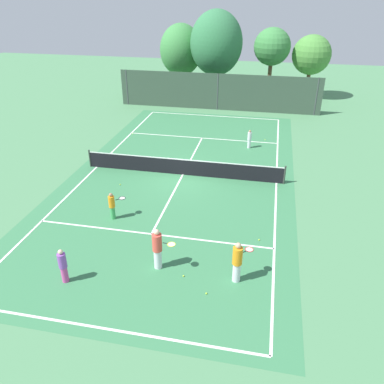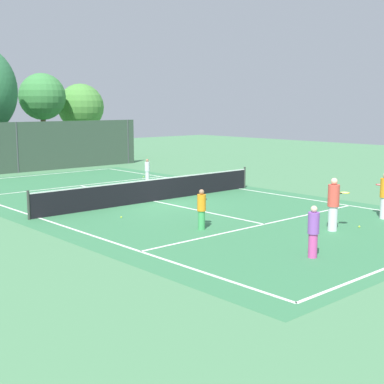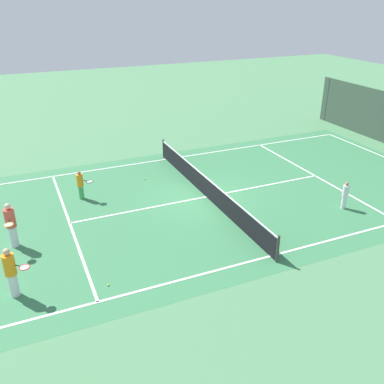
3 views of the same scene
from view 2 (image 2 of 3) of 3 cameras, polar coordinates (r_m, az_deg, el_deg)
name	(u,v)px [view 2 (image 2 of 3)]	position (r m, az deg, el deg)	size (l,w,h in m)	color
ground_plane	(154,201)	(24.10, -4.00, -0.98)	(80.00, 80.00, 0.00)	#4C8456
court_surface	(154,201)	(24.09, -4.00, -0.97)	(13.00, 25.00, 0.01)	#387A4C
tennis_net	(154,190)	(24.01, -4.02, 0.22)	(11.90, 0.10, 1.10)	#333833
perimeter_fence	(17,148)	(35.92, -17.94, 4.48)	(18.00, 0.12, 3.20)	#384C3D
tree_2	(42,97)	(42.22, -15.51, 9.61)	(3.45, 3.45, 6.61)	brown
tree_3	(81,107)	(44.78, -11.64, 8.76)	(3.68, 3.68, 5.97)	brown
player_0	(147,170)	(30.17, -4.73, 2.30)	(0.28, 0.28, 1.29)	silver
player_1	(313,231)	(15.39, 12.66, -4.05)	(0.32, 0.32, 1.47)	#D14799
player_2	(334,204)	(18.82, 14.69, -1.20)	(0.96, 0.43, 1.81)	silver
player_4	(202,209)	(18.46, 1.02, -1.76)	(0.78, 0.76, 1.39)	#3FA559
tennis_ball_1	(121,217)	(20.62, -7.47, -2.65)	(0.07, 0.07, 0.07)	#CCE533
tennis_ball_3	(110,203)	(23.80, -8.66, -1.10)	(0.07, 0.07, 0.07)	#CCE533
tennis_ball_4	(330,205)	(23.61, 14.35, -1.37)	(0.07, 0.07, 0.07)	#CCE533
tennis_ball_5	(144,177)	(32.27, -5.13, 1.62)	(0.07, 0.07, 0.07)	#CCE533
tennis_ball_6	(359,227)	(19.74, 17.22, -3.51)	(0.07, 0.07, 0.07)	#CCE533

